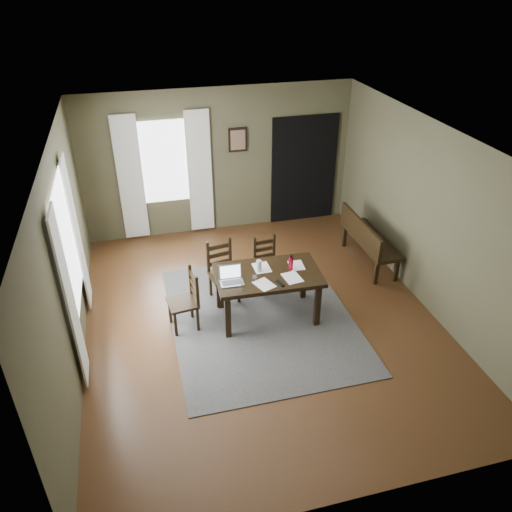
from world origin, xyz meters
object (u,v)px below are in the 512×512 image
object	(u,v)px
laptop	(231,278)
water_bottle	(291,263)
chair_end	(186,301)
chair_back_right	(267,265)
chair_back_left	(223,272)
bench	(367,237)
dining_table	(268,279)

from	to	relation	value
laptop	water_bottle	world-z (taller)	water_bottle
chair_end	chair_back_right	size ratio (longest dim) A/B	1.05
chair_end	chair_back_right	distance (m)	1.52
chair_back_left	water_bottle	size ratio (longest dim) A/B	4.09
chair_back_right	water_bottle	distance (m)	0.84
chair_end	laptop	bearing A→B (deg)	71.33
chair_end	bench	xyz separation A→B (m)	(3.21, 0.97, 0.05)
bench	chair_end	bearing A→B (deg)	106.73
water_bottle	dining_table	bearing A→B (deg)	-176.13
chair_end	laptop	distance (m)	0.74
dining_table	chair_back_right	bearing A→B (deg)	77.75
water_bottle	chair_back_right	bearing A→B (deg)	101.90
chair_back_right	bench	xyz separation A→B (m)	(1.84, 0.30, 0.08)
chair_end	chair_back_right	bearing A→B (deg)	108.45
water_bottle	laptop	bearing A→B (deg)	-174.53
laptop	chair_back_right	bearing A→B (deg)	49.02
chair_back_left	chair_back_right	world-z (taller)	chair_back_left
laptop	dining_table	bearing A→B (deg)	8.43
bench	laptop	world-z (taller)	laptop
chair_end	laptop	xyz separation A→B (m)	(0.63, -0.12, 0.36)
dining_table	bench	world-z (taller)	bench
chair_back_right	chair_end	bearing A→B (deg)	-159.93
chair_end	water_bottle	distance (m)	1.57
chair_back_right	water_bottle	xyz separation A→B (m)	(0.15, -0.71, 0.43)
dining_table	chair_back_left	bearing A→B (deg)	133.15
chair_back_left	dining_table	bearing A→B (deg)	-58.70
chair_back_left	water_bottle	distance (m)	1.14
water_bottle	chair_back_left	bearing A→B (deg)	145.52
dining_table	water_bottle	xyz separation A→B (m)	(0.34, 0.02, 0.20)
dining_table	chair_back_left	world-z (taller)	chair_back_left
chair_back_right	bench	world-z (taller)	chair_back_right
dining_table	bench	xyz separation A→B (m)	(2.04, 1.03, -0.16)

